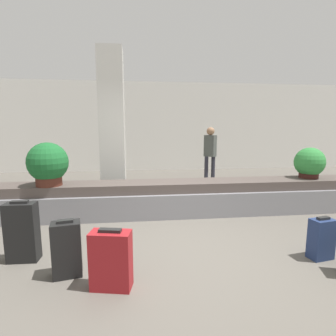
{
  "coord_description": "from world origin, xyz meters",
  "views": [
    {
      "loc": [
        -0.54,
        -3.33,
        1.58
      ],
      "look_at": [
        0.0,
        1.33,
        0.85
      ],
      "focal_mm": 28.0,
      "sensor_mm": 36.0,
      "label": 1
    }
  ],
  "objects": [
    {
      "name": "pillar",
      "position": [
        -1.07,
        2.42,
        1.6
      ],
      "size": [
        0.51,
        0.51,
        3.2
      ],
      "color": "beige",
      "rests_on": "ground_plane"
    },
    {
      "name": "suitcase_0",
      "position": [
        -1.92,
        -0.2,
        0.36
      ],
      "size": [
        0.35,
        0.2,
        0.74
      ],
      "rotation": [
        0.0,
        0.0,
        -0.03
      ],
      "color": "black",
      "rests_on": "ground_plane"
    },
    {
      "name": "back_wall",
      "position": [
        0.0,
        6.38,
        1.6
      ],
      "size": [
        18.0,
        0.06,
        3.2
      ],
      "color": "silver",
      "rests_on": "ground_plane"
    },
    {
      "name": "ground_plane",
      "position": [
        0.0,
        0.0,
        0.0
      ],
      "size": [
        18.0,
        18.0,
        0.0
      ],
      "primitive_type": "plane",
      "color": "#59544C"
    },
    {
      "name": "potted_plant_1",
      "position": [
        -2.05,
        1.24,
        0.97
      ],
      "size": [
        0.67,
        0.67,
        0.73
      ],
      "color": "#4C2319",
      "rests_on": "carousel"
    },
    {
      "name": "traveler_0",
      "position": [
        1.51,
        3.93,
        0.94
      ],
      "size": [
        0.35,
        0.36,
        1.59
      ],
      "rotation": [
        0.0,
        0.0,
        2.33
      ],
      "color": "#282833",
      "rests_on": "ground_plane"
    },
    {
      "name": "suitcase_3",
      "position": [
        -1.31,
        -0.6,
        0.3
      ],
      "size": [
        0.33,
        0.25,
        0.63
      ],
      "rotation": [
        0.0,
        0.0,
        0.19
      ],
      "color": "black",
      "rests_on": "ground_plane"
    },
    {
      "name": "carousel",
      "position": [
        0.0,
        1.33,
        0.29
      ],
      "size": [
        7.42,
        0.75,
        0.6
      ],
      "color": "gray",
      "rests_on": "ground_plane"
    },
    {
      "name": "suitcase_1",
      "position": [
        -0.82,
        -0.88,
        0.3
      ],
      "size": [
        0.43,
        0.27,
        0.61
      ],
      "rotation": [
        0.0,
        0.0,
        -0.2
      ],
      "color": "maroon",
      "rests_on": "ground_plane"
    },
    {
      "name": "suitcase_4",
      "position": [
        1.65,
        -0.57,
        0.25
      ],
      "size": [
        0.3,
        0.22,
        0.52
      ],
      "rotation": [
        0.0,
        0.0,
        0.17
      ],
      "color": "navy",
      "rests_on": "ground_plane"
    },
    {
      "name": "potted_plant_0",
      "position": [
        2.78,
        1.36,
        0.89
      ],
      "size": [
        0.57,
        0.57,
        0.59
      ],
      "color": "#381914",
      "rests_on": "carousel"
    }
  ]
}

